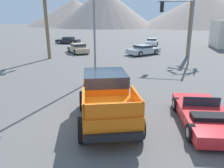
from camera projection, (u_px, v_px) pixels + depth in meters
name	position (u px, v px, depth m)	size (l,w,h in m)	color
ground_plane	(100.00, 120.00, 9.29)	(320.00, 320.00, 0.00)	#5B5956
orange_pickup_truck	(106.00, 95.00, 9.07)	(3.34, 5.12, 1.93)	orange
red_convertible_car	(204.00, 116.00, 8.79)	(2.32, 4.50, 1.00)	red
parked_car_dark	(68.00, 40.00, 38.25)	(4.08, 1.93, 1.14)	#232328
parked_car_silver	(143.00, 50.00, 26.23)	(4.12, 4.19, 1.16)	#B7BABF
parked_car_tan	(78.00, 48.00, 27.63)	(3.83, 4.23, 1.19)	tan
parked_car_white	(152.00, 42.00, 35.84)	(2.00, 4.25, 1.11)	white
traffic_light_main	(179.00, 19.00, 19.96)	(3.21, 0.38, 5.93)	slate
street_lamp_post	(94.00, 8.00, 14.26)	(0.90, 0.24, 8.14)	slate
palm_tree_tall	(45.00, 2.00, 22.05)	(3.00, 3.03, 7.72)	brown
palm_tree_short	(194.00, 1.00, 23.34)	(2.69, 3.03, 7.90)	brown
distant_mountain_range	(124.00, 11.00, 120.14)	(135.65, 73.71, 18.97)	gray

